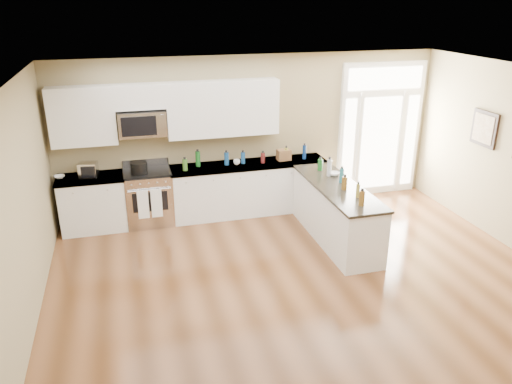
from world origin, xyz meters
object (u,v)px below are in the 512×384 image
at_px(peninsula_cabinet, 336,215).
at_px(toaster_oven, 88,170).
at_px(kitchen_range, 149,197).
at_px(stockpot, 139,167).

height_order(peninsula_cabinet, toaster_oven, toaster_oven).
relative_size(peninsula_cabinet, kitchen_range, 2.15).
distance_m(kitchen_range, stockpot, 0.60).
relative_size(kitchen_range, toaster_oven, 3.75).
bearing_deg(stockpot, toaster_oven, 174.74).
xyz_separation_m(kitchen_range, toaster_oven, (-0.94, 0.00, 0.58)).
distance_m(peninsula_cabinet, stockpot, 3.35).
distance_m(stockpot, toaster_oven, 0.81).
distance_m(peninsula_cabinet, kitchen_range, 3.21).
relative_size(peninsula_cabinet, toaster_oven, 8.06).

